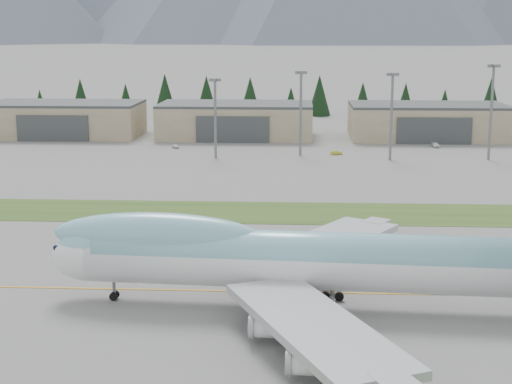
# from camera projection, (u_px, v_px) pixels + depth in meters

# --- Properties ---
(ground) EXTENTS (7000.00, 7000.00, 0.00)m
(ground) POSITION_uv_depth(u_px,v_px,m) (260.00, 292.00, 101.59)
(ground) COLOR slate
(ground) RESTS_ON ground
(grass_strip_far) EXTENTS (400.00, 18.00, 0.08)m
(grass_strip_far) POSITION_uv_depth(u_px,v_px,m) (272.00, 213.00, 145.59)
(grass_strip_far) COLOR #2E4C1B
(grass_strip_far) RESTS_ON ground
(taxiway_line_main) EXTENTS (400.00, 0.40, 0.02)m
(taxiway_line_main) POSITION_uv_depth(u_px,v_px,m) (260.00, 292.00, 101.59)
(taxiway_line_main) COLOR orange
(taxiway_line_main) RESTS_ON ground
(boeing_747_freighter) EXTENTS (70.75, 61.05, 18.66)m
(boeing_747_freighter) POSITION_uv_depth(u_px,v_px,m) (299.00, 259.00, 94.67)
(boeing_747_freighter) COLOR white
(boeing_747_freighter) RESTS_ON ground
(hangar_left) EXTENTS (48.00, 26.60, 10.80)m
(hangar_left) POSITION_uv_depth(u_px,v_px,m) (65.00, 119.00, 250.78)
(hangar_left) COLOR gray
(hangar_left) RESTS_ON ground
(hangar_center) EXTENTS (48.00, 26.60, 10.80)m
(hangar_center) POSITION_uv_depth(u_px,v_px,m) (236.00, 120.00, 247.87)
(hangar_center) COLOR gray
(hangar_center) RESTS_ON ground
(hangar_right) EXTENTS (48.00, 26.60, 10.80)m
(hangar_right) POSITION_uv_depth(u_px,v_px,m) (427.00, 121.00, 244.70)
(hangar_right) COLOR gray
(hangar_right) RESTS_ON ground
(floodlight_masts) EXTENTS (206.55, 9.32, 24.72)m
(floodlight_masts) POSITION_uv_depth(u_px,v_px,m) (335.00, 98.00, 204.21)
(floodlight_masts) COLOR slate
(floodlight_masts) RESTS_ON ground
(service_vehicle_a) EXTENTS (2.77, 3.53, 1.12)m
(service_vehicle_a) POSITION_uv_depth(u_px,v_px,m) (175.00, 148.00, 225.49)
(service_vehicle_a) COLOR silver
(service_vehicle_a) RESTS_ON ground
(service_vehicle_b) EXTENTS (3.51, 1.91, 1.10)m
(service_vehicle_b) POSITION_uv_depth(u_px,v_px,m) (336.00, 155.00, 213.71)
(service_vehicle_b) COLOR gold
(service_vehicle_b) RESTS_ON ground
(service_vehicle_c) EXTENTS (2.15, 4.49, 1.26)m
(service_vehicle_c) POSITION_uv_depth(u_px,v_px,m) (436.00, 147.00, 227.03)
(service_vehicle_c) COLOR silver
(service_vehicle_c) RESTS_ON ground
(conifer_belt) EXTENTS (276.73, 15.34, 16.79)m
(conifer_belt) POSITION_uv_depth(u_px,v_px,m) (272.00, 98.00, 307.87)
(conifer_belt) COLOR black
(conifer_belt) RESTS_ON ground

